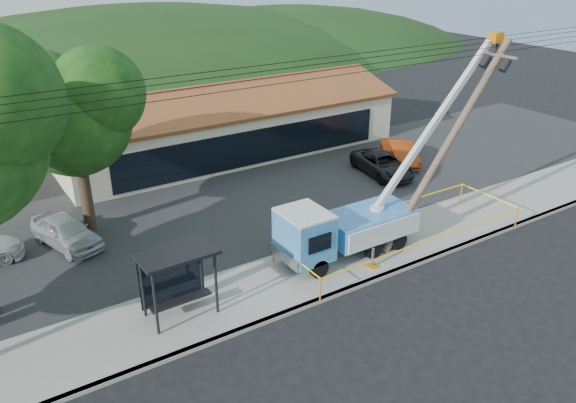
% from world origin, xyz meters
% --- Properties ---
extents(ground, '(120.00, 120.00, 0.00)m').
position_xyz_m(ground, '(0.00, 0.00, 0.00)').
color(ground, black).
rests_on(ground, ground).
extents(curb, '(60.00, 0.25, 0.15)m').
position_xyz_m(curb, '(0.00, 2.10, 0.07)').
color(curb, gray).
rests_on(curb, ground).
extents(sidewalk, '(60.00, 4.00, 0.15)m').
position_xyz_m(sidewalk, '(0.00, 4.00, 0.07)').
color(sidewalk, gray).
rests_on(sidewalk, ground).
extents(parking_lot, '(60.00, 12.00, 0.10)m').
position_xyz_m(parking_lot, '(0.00, 12.00, 0.05)').
color(parking_lot, '#28282B').
rests_on(parking_lot, ground).
extents(strip_mall, '(22.50, 8.53, 4.67)m').
position_xyz_m(strip_mall, '(4.00, 19.98, 1.88)').
color(strip_mall, beige).
rests_on(strip_mall, ground).
extents(tree_lot, '(6.30, 5.60, 8.94)m').
position_xyz_m(tree_lot, '(-7.00, 13.00, 6.21)').
color(tree_lot, '#332316').
rests_on(tree_lot, ground).
extents(hill_center, '(89.60, 64.00, 32.00)m').
position_xyz_m(hill_center, '(10.00, 55.00, 0.00)').
color(hill_center, '#1C3312').
rests_on(hill_center, ground).
extents(hill_east, '(72.80, 52.00, 26.00)m').
position_xyz_m(hill_east, '(30.00, 55.00, 0.00)').
color(hill_east, '#1C3312').
rests_on(hill_east, ground).
extents(utility_truck, '(11.54, 3.55, 9.07)m').
position_xyz_m(utility_truck, '(1.96, 4.39, 1.61)').
color(utility_truck, black).
rests_on(utility_truck, ground).
extents(leaning_pole, '(6.69, 1.89, 9.02)m').
position_xyz_m(leaning_pole, '(7.08, 3.51, 5.00)').
color(leaning_pole, brown).
rests_on(leaning_pole, ground).
extents(bus_shelter, '(2.81, 1.76, 2.68)m').
position_xyz_m(bus_shelter, '(-6.00, 4.27, 2.13)').
color(bus_shelter, black).
rests_on(bus_shelter, ground).
extents(caution_tape, '(11.88, 3.57, 1.03)m').
position_xyz_m(caution_tape, '(4.80, 3.75, 0.92)').
color(caution_tape, orange).
rests_on(caution_tape, ground).
extents(car_silver, '(2.86, 4.47, 1.42)m').
position_xyz_m(car_silver, '(-8.32, 11.96, 0.00)').
color(car_silver, '#ADB0B5').
rests_on(car_silver, ground).
extents(car_red, '(3.15, 4.41, 1.38)m').
position_xyz_m(car_red, '(12.13, 11.81, 0.00)').
color(car_red, '#A33810').
rests_on(car_red, ground).
extents(car_dark, '(2.77, 4.94, 1.31)m').
position_xyz_m(car_dark, '(9.82, 10.85, 0.00)').
color(car_dark, black).
rests_on(car_dark, ground).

